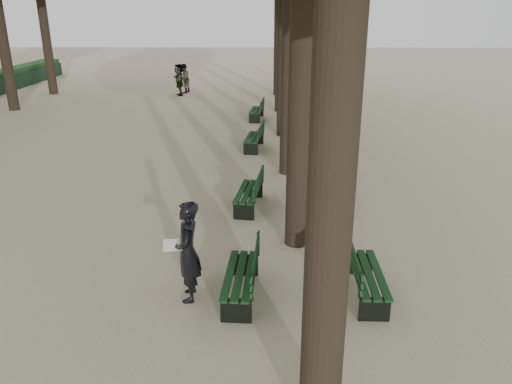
{
  "coord_description": "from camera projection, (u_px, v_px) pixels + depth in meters",
  "views": [
    {
      "loc": [
        0.8,
        -7.0,
        4.92
      ],
      "look_at": [
        0.6,
        3.0,
        1.2
      ],
      "focal_mm": 35.0,
      "sensor_mm": 36.0,
      "label": 1
    }
  ],
  "objects": [
    {
      "name": "bench_left_3",
      "position": [
        256.0,
        114.0,
        23.07
      ],
      "size": [
        0.73,
        1.84,
        0.92
      ],
      "color": "black",
      "rests_on": "ground"
    },
    {
      "name": "bench_left_2",
      "position": [
        254.0,
        142.0,
        18.29
      ],
      "size": [
        0.78,
        1.86,
        0.92
      ],
      "color": "black",
      "rests_on": "ground"
    },
    {
      "name": "bench_right_1",
      "position": [
        332.0,
        187.0,
        13.71
      ],
      "size": [
        0.68,
        1.83,
        0.92
      ],
      "color": "black",
      "rests_on": "ground"
    },
    {
      "name": "pedestrian_e",
      "position": [
        179.0,
        80.0,
        29.23
      ],
      "size": [
        0.8,
        1.73,
        1.82
      ],
      "primitive_type": "imported",
      "rotation": [
        0.0,
        0.0,
        4.98
      ],
      "color": "#262628",
      "rests_on": "ground"
    },
    {
      "name": "bench_right_2",
      "position": [
        317.0,
        146.0,
        17.71
      ],
      "size": [
        0.66,
        1.83,
        0.92
      ],
      "color": "black",
      "rests_on": "ground"
    },
    {
      "name": "pedestrian_a",
      "position": [
        184.0,
        78.0,
        30.11
      ],
      "size": [
        0.61,
        0.91,
        1.73
      ],
      "primitive_type": "imported",
      "rotation": [
        0.0,
        0.0,
        4.37
      ],
      "color": "#262628",
      "rests_on": "ground"
    },
    {
      "name": "bench_left_1",
      "position": [
        249.0,
        198.0,
        12.91
      ],
      "size": [
        0.79,
        1.86,
        0.92
      ],
      "color": "black",
      "rests_on": "ground"
    },
    {
      "name": "ground",
      "position": [
        216.0,
        322.0,
        8.29
      ],
      "size": [
        120.0,
        120.0,
        0.0
      ],
      "primitive_type": "plane",
      "color": "#B8A98B",
      "rests_on": "ground"
    },
    {
      "name": "man_with_map",
      "position": [
        188.0,
        252.0,
        8.67
      ],
      "size": [
        0.65,
        0.77,
        1.85
      ],
      "color": "black",
      "rests_on": "ground"
    },
    {
      "name": "pedestrian_b",
      "position": [
        290.0,
        68.0,
        34.77
      ],
      "size": [
        1.29,
        0.67,
        1.91
      ],
      "primitive_type": "imported",
      "rotation": [
        0.0,
        0.0,
        2.9
      ],
      "color": "#262628",
      "rests_on": "ground"
    },
    {
      "name": "pedestrian_c",
      "position": [
        351.0,
        80.0,
        29.44
      ],
      "size": [
        1.02,
        0.83,
        1.7
      ],
      "primitive_type": "imported",
      "rotation": [
        0.0,
        0.0,
        5.7
      ],
      "color": "#262628",
      "rests_on": "ground"
    },
    {
      "name": "bench_left_0",
      "position": [
        241.0,
        284.0,
        8.92
      ],
      "size": [
        0.66,
        1.83,
        0.92
      ],
      "color": "black",
      "rests_on": "ground"
    },
    {
      "name": "bench_right_0",
      "position": [
        367.0,
        282.0,
        8.96
      ],
      "size": [
        0.6,
        1.81,
        0.92
      ],
      "color": "black",
      "rests_on": "ground"
    },
    {
      "name": "bench_right_3",
      "position": [
        305.0,
        114.0,
        23.03
      ],
      "size": [
        0.79,
        1.86,
        0.92
      ],
      "color": "black",
      "rests_on": "ground"
    }
  ]
}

